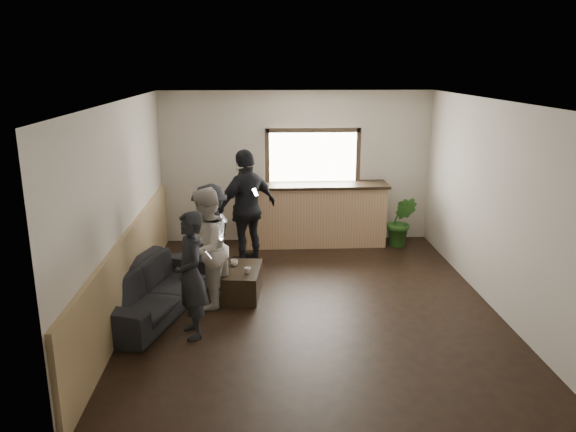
{
  "coord_description": "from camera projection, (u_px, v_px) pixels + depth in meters",
  "views": [
    {
      "loc": [
        -0.71,
        -7.27,
        3.27
      ],
      "look_at": [
        -0.29,
        0.4,
        1.17
      ],
      "focal_mm": 35.0,
      "sensor_mm": 36.0,
      "label": 1
    }
  ],
  "objects": [
    {
      "name": "bar_counter",
      "position": [
        313.0,
        210.0,
        10.35
      ],
      "size": [
        2.7,
        0.68,
        2.13
      ],
      "color": "tan",
      "rests_on": "ground"
    },
    {
      "name": "cup_b",
      "position": [
        248.0,
        270.0,
        7.9
      ],
      "size": [
        0.13,
        0.13,
        0.09
      ],
      "primitive_type": "imported",
      "rotation": [
        0.0,
        0.0,
        0.75
      ],
      "color": "silver",
      "rests_on": "coffee_table"
    },
    {
      "name": "potted_plant",
      "position": [
        401.0,
        221.0,
        10.25
      ],
      "size": [
        0.62,
        0.55,
        0.95
      ],
      "primitive_type": "imported",
      "rotation": [
        0.0,
        0.0,
        -0.3
      ],
      "color": "#2D6623",
      "rests_on": "ground"
    },
    {
      "name": "person_d",
      "position": [
        247.0,
        208.0,
        9.2
      ],
      "size": [
        1.19,
        1.08,
        1.94
      ],
      "rotation": [
        0.0,
        0.0,
        -2.47
      ],
      "color": "black",
      "rests_on": "ground"
    },
    {
      "name": "ground",
      "position": [
        310.0,
        303.0,
        7.9
      ],
      "size": [
        5.0,
        6.0,
        0.01
      ],
      "primitive_type": "cube",
      "color": "black"
    },
    {
      "name": "cup_a",
      "position": [
        234.0,
        263.0,
        8.21
      ],
      "size": [
        0.14,
        0.14,
        0.09
      ],
      "primitive_type": "imported",
      "rotation": [
        0.0,
        0.0,
        3.4
      ],
      "color": "silver",
      "rests_on": "coffee_table"
    },
    {
      "name": "sofa",
      "position": [
        153.0,
        289.0,
        7.56
      ],
      "size": [
        1.51,
        2.38,
        0.65
      ],
      "primitive_type": "imported",
      "rotation": [
        0.0,
        0.0,
        1.26
      ],
      "color": "black",
      "rests_on": "ground"
    },
    {
      "name": "room_shell",
      "position": [
        257.0,
        203.0,
        7.48
      ],
      "size": [
        5.01,
        6.01,
        2.8
      ],
      "color": "silver",
      "rests_on": "ground"
    },
    {
      "name": "coffee_table",
      "position": [
        243.0,
        282.0,
        8.13
      ],
      "size": [
        0.6,
        0.96,
        0.4
      ],
      "primitive_type": "cube",
      "rotation": [
        0.0,
        0.0,
        -0.11
      ],
      "color": "black",
      "rests_on": "ground"
    },
    {
      "name": "person_a",
      "position": [
        191.0,
        275.0,
        6.78
      ],
      "size": [
        0.55,
        0.67,
        1.58
      ],
      "rotation": [
        0.0,
        0.0,
        -1.22
      ],
      "color": "black",
      "rests_on": "ground"
    },
    {
      "name": "person_c",
      "position": [
        211.0,
        234.0,
        8.51
      ],
      "size": [
        0.88,
        1.12,
        1.53
      ],
      "rotation": [
        0.0,
        0.0,
        -1.93
      ],
      "color": "black",
      "rests_on": "ground"
    },
    {
      "name": "person_b",
      "position": [
        205.0,
        249.0,
        7.6
      ],
      "size": [
        0.9,
        1.0,
        1.68
      ],
      "rotation": [
        0.0,
        0.0,
        -1.97
      ],
      "color": "beige",
      "rests_on": "ground"
    }
  ]
}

